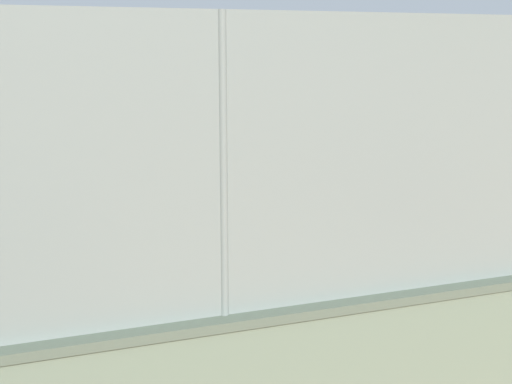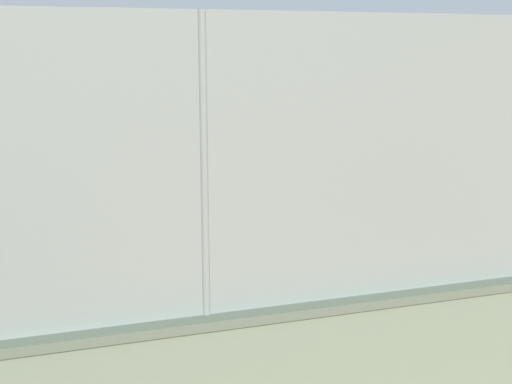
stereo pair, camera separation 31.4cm
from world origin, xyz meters
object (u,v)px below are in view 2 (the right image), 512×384
at_px(player_near_wall_returning, 397,222).
at_px(sports_ball, 112,205).
at_px(player_foreground_swinging, 157,154).
at_px(courtside_bench, 63,359).

bearing_deg(player_near_wall_returning, sports_ball, -64.96).
xyz_separation_m(player_foreground_swinging, sports_ball, (1.29, 1.08, -0.93)).
relative_size(sports_ball, courtside_bench, 0.09).
xyz_separation_m(player_foreground_swinging, player_near_wall_returning, (-1.84, 7.78, 0.02)).
height_order(player_near_wall_returning, courtside_bench, player_near_wall_returning).
height_order(sports_ball, courtside_bench, courtside_bench).
height_order(player_foreground_swinging, sports_ball, player_foreground_swinging).
height_order(player_foreground_swinging, player_near_wall_returning, player_near_wall_returning).
xyz_separation_m(sports_ball, courtside_bench, (1.76, 8.39, 0.39)).
distance_m(sports_ball, courtside_bench, 8.58).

